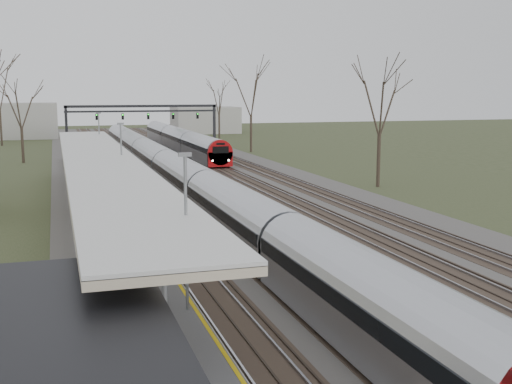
% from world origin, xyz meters
% --- Properties ---
extents(track_bed, '(24.00, 160.00, 0.22)m').
position_xyz_m(track_bed, '(0.26, 55.00, 0.06)').
color(track_bed, '#474442').
rests_on(track_bed, ground).
extents(platform, '(3.50, 69.00, 1.00)m').
position_xyz_m(platform, '(-9.05, 37.50, 0.50)').
color(platform, '#9E9B93').
rests_on(platform, ground).
extents(canopy, '(4.10, 50.00, 3.11)m').
position_xyz_m(canopy, '(-9.05, 32.99, 3.93)').
color(canopy, slate).
rests_on(canopy, platform).
extents(signal_gantry, '(21.00, 0.59, 6.08)m').
position_xyz_m(signal_gantry, '(0.29, 84.99, 4.91)').
color(signal_gantry, black).
rests_on(signal_gantry, ground).
extents(tree_east_far, '(5.00, 5.00, 10.30)m').
position_xyz_m(tree_east_far, '(14.00, 42.00, 7.29)').
color(tree_east_far, '#2D231C').
rests_on(tree_east_far, ground).
extents(train_near, '(2.62, 90.21, 3.05)m').
position_xyz_m(train_near, '(-2.50, 48.50, 1.48)').
color(train_near, '#989AA1').
rests_on(train_near, ground).
extents(train_far, '(2.62, 45.21, 3.05)m').
position_xyz_m(train_far, '(4.50, 80.13, 1.48)').
color(train_far, '#989AA1').
rests_on(train_far, ground).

